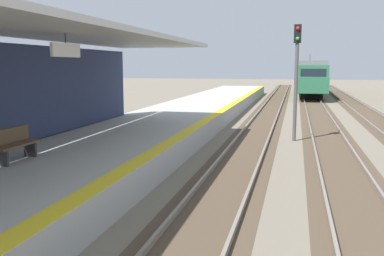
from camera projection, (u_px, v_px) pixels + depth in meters
station_platform at (97, 157)px, 13.93m from camera, size 5.00×80.00×0.91m
track_pair_nearest_platform at (245, 152)px, 16.81m from camera, size 2.34×120.00×0.16m
track_pair_middle at (336, 156)px, 16.01m from camera, size 2.34×120.00×0.16m
approaching_train at (310, 76)px, 48.45m from camera, size 2.93×19.60×4.76m
rail_signal_post at (296, 70)px, 19.02m from camera, size 0.32×0.34×5.20m
platform_bench at (14, 144)px, 11.27m from camera, size 0.45×1.60×0.88m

